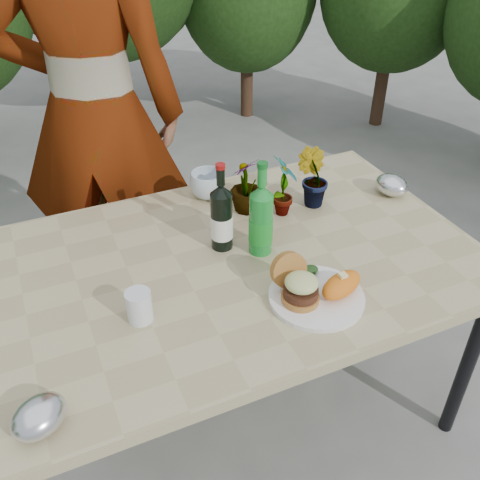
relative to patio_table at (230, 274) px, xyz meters
name	(u,v)px	position (x,y,z in m)	size (l,w,h in m)	color
ground	(232,407)	(0.00, 0.00, -0.69)	(80.00, 80.00, 0.00)	slate
patio_table	(230,274)	(0.00, 0.00, 0.00)	(1.60, 1.00, 0.75)	tan
shrub_hedge	(129,11)	(0.17, 1.74, 0.44)	(6.83, 5.26, 2.28)	#382316
dinner_plate	(316,297)	(0.16, -0.28, 0.06)	(0.28, 0.28, 0.01)	white
burger_stack	(298,284)	(0.10, -0.26, 0.12)	(0.11, 0.16, 0.11)	#B7722D
sweet_potato	(341,285)	(0.22, -0.30, 0.10)	(0.15, 0.08, 0.06)	orange
grilled_veg	(306,272)	(0.17, -0.18, 0.09)	(0.08, 0.05, 0.03)	olive
wine_bottle	(222,218)	(0.01, 0.08, 0.17)	(0.07, 0.07, 0.30)	black
sparkling_water	(261,221)	(0.11, 0.00, 0.18)	(0.08, 0.08, 0.32)	#17822A
plastic_cup	(139,306)	(-0.33, -0.15, 0.10)	(0.07, 0.07, 0.10)	silver
seedling_left	(284,186)	(0.28, 0.17, 0.17)	(0.12, 0.08, 0.23)	#25511B
seedling_mid	(312,178)	(0.41, 0.19, 0.17)	(0.12, 0.10, 0.22)	#2F5E20
seedling_right	(246,185)	(0.17, 0.25, 0.16)	(0.11, 0.11, 0.20)	#21591E
blue_bowl	(207,185)	(0.08, 0.39, 0.11)	(0.13, 0.13, 0.10)	silver
foil_packet_left	(39,416)	(-0.63, -0.40, 0.10)	(0.13, 0.11, 0.08)	silver
foil_packet_right	(392,185)	(0.72, 0.13, 0.10)	(0.13, 0.11, 0.08)	silver
person	(94,116)	(-0.24, 0.78, 0.29)	(0.71, 0.47, 1.96)	#99674C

